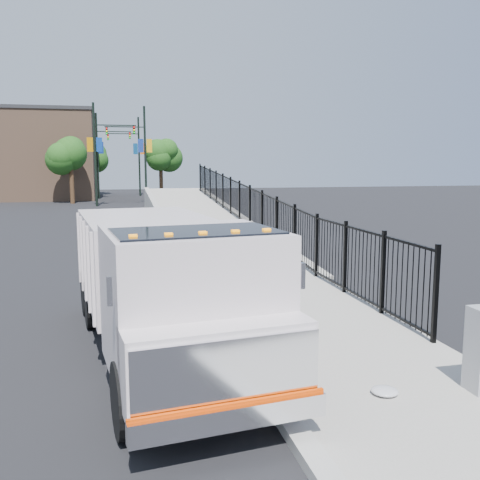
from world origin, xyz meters
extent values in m
plane|color=black|center=(0.00, 0.00, 0.00)|extent=(120.00, 120.00, 0.00)
cube|color=#9E998E|center=(1.93, -2.00, 0.06)|extent=(3.55, 12.00, 0.12)
cube|color=#ADAAA3|center=(0.00, -2.00, 0.08)|extent=(0.30, 12.00, 0.16)
cube|color=#9E998E|center=(2.12, 16.00, 0.00)|extent=(3.95, 24.06, 3.19)
cube|color=black|center=(3.55, 12.00, 0.90)|extent=(0.10, 28.00, 1.80)
cube|color=black|center=(-1.39, -0.94, 0.54)|extent=(1.80, 6.77, 0.22)
cube|color=silver|center=(-1.11, -3.19, 1.53)|extent=(2.56, 2.44, 1.97)
cube|color=silver|center=(-0.96, -4.42, 1.03)|extent=(2.38, 0.97, 0.99)
cube|color=silver|center=(-0.91, -4.78, 1.03)|extent=(2.26, 0.36, 0.84)
cube|color=silver|center=(-0.90, -4.86, 0.54)|extent=(2.37, 0.47, 0.28)
cube|color=#DD3800|center=(-0.90, -4.86, 0.69)|extent=(2.35, 0.34, 0.06)
cube|color=black|center=(-1.08, -3.44, 2.12)|extent=(2.31, 1.54, 0.84)
cube|color=silver|center=(-1.54, 0.33, 1.53)|extent=(2.85, 4.40, 1.68)
cube|color=silver|center=(-2.21, -4.32, 1.97)|extent=(0.07, 0.07, 0.34)
cube|color=silver|center=(0.23, -4.02, 1.97)|extent=(0.07, 0.07, 0.34)
cube|color=orange|center=(-1.92, -3.89, 2.53)|extent=(0.11, 0.09, 0.06)
cube|color=orange|center=(-1.48, -3.83, 2.53)|extent=(0.11, 0.09, 0.06)
cube|color=orange|center=(-1.04, -3.78, 2.53)|extent=(0.11, 0.09, 0.06)
cube|color=orange|center=(-0.60, -3.73, 2.53)|extent=(0.11, 0.09, 0.06)
cube|color=orange|center=(-0.16, -3.67, 2.53)|extent=(0.11, 0.09, 0.06)
cylinder|color=black|center=(-2.05, -4.00, 0.49)|extent=(0.43, 1.02, 0.99)
cylinder|color=black|center=(0.00, -3.75, 0.49)|extent=(0.43, 1.02, 0.99)
cylinder|color=black|center=(-2.64, 0.79, 0.49)|extent=(0.43, 1.02, 0.99)
cylinder|color=black|center=(-0.59, 1.04, 0.49)|extent=(0.43, 1.02, 0.99)
cylinder|color=black|center=(-2.78, 1.87, 0.49)|extent=(0.43, 1.02, 0.99)
cylinder|color=black|center=(-0.72, 2.12, 0.49)|extent=(0.43, 1.02, 0.99)
imported|color=#4F0602|center=(0.40, -1.90, 1.04)|extent=(0.67, 0.79, 1.84)
ellipsoid|color=silver|center=(1.58, -3.84, 0.17)|extent=(0.39, 0.39, 0.10)
cylinder|color=black|center=(-3.60, 33.07, 4.00)|extent=(0.18, 0.18, 8.00)
cube|color=black|center=(-2.00, 33.07, 6.30)|extent=(3.20, 0.08, 0.08)
cube|color=black|center=(-0.56, 33.07, 5.95)|extent=(0.18, 0.22, 0.60)
cube|color=navy|center=(-3.25, 33.07, 4.80)|extent=(0.45, 0.04, 1.10)
cube|color=#C27803|center=(-3.95, 33.07, 4.80)|extent=(0.45, 0.04, 1.10)
cylinder|color=black|center=(0.36, 34.92, 4.00)|extent=(0.18, 0.18, 8.00)
cube|color=black|center=(-1.24, 34.92, 6.30)|extent=(3.20, 0.08, 0.08)
cube|color=black|center=(-2.68, 34.92, 5.95)|extent=(0.18, 0.22, 0.60)
cube|color=gold|center=(0.71, 34.92, 4.80)|extent=(0.45, 0.04, 1.10)
cube|color=navy|center=(0.01, 34.92, 4.80)|extent=(0.45, 0.04, 1.10)
cylinder|color=black|center=(-3.69, 42.09, 4.00)|extent=(0.18, 0.18, 8.00)
cube|color=black|center=(-2.09, 42.09, 6.30)|extent=(3.20, 0.08, 0.08)
cube|color=black|center=(-0.65, 42.09, 5.95)|extent=(0.18, 0.22, 0.60)
cube|color=navy|center=(-3.34, 42.09, 4.80)|extent=(0.45, 0.04, 1.10)
cube|color=#C68223|center=(-4.04, 42.09, 4.80)|extent=(0.45, 0.04, 1.10)
cylinder|color=black|center=(0.33, 45.79, 4.00)|extent=(0.18, 0.18, 8.00)
cube|color=black|center=(-1.27, 45.79, 6.30)|extent=(3.20, 0.08, 0.08)
cube|color=black|center=(-2.71, 45.79, 5.95)|extent=(0.18, 0.22, 0.60)
cube|color=#D25B0F|center=(0.68, 45.79, 4.80)|extent=(0.45, 0.04, 1.10)
cube|color=navy|center=(-0.02, 45.79, 4.80)|extent=(0.45, 0.04, 1.10)
cylinder|color=#382314|center=(-5.68, 36.40, 1.60)|extent=(0.36, 0.36, 3.20)
sphere|color=#194714|center=(-5.68, 36.40, 4.00)|extent=(2.88, 2.88, 2.88)
cylinder|color=#382314|center=(1.99, 39.39, 1.60)|extent=(0.36, 0.36, 3.20)
sphere|color=#194714|center=(1.99, 39.39, 4.00)|extent=(2.38, 2.38, 2.38)
cylinder|color=#382314|center=(-4.46, 48.98, 1.60)|extent=(0.36, 0.36, 3.20)
sphere|color=#194714|center=(-4.46, 48.98, 4.00)|extent=(3.13, 3.13, 3.13)
cube|color=#8C664C|center=(-9.00, 44.00, 4.00)|extent=(10.00, 10.00, 8.00)
camera|label=1|loc=(-2.10, -10.48, 3.44)|focal=40.00mm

